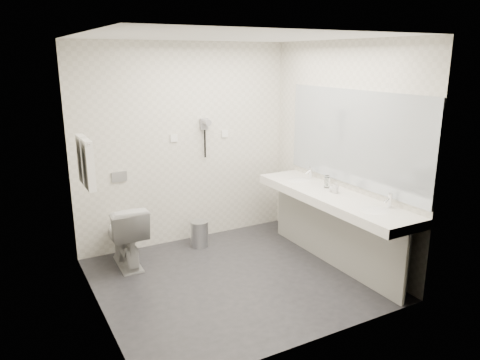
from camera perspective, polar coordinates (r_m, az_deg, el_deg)
floor at (r=5.05m, az=-0.69°, el=-12.20°), size 2.80×2.80×0.00m
ceiling at (r=4.49m, az=-0.79°, el=17.46°), size 2.80×2.80×0.00m
wall_back at (r=5.76m, az=-6.84°, el=4.36°), size 2.80×0.00×2.80m
wall_front at (r=3.56m, az=9.17°, el=-2.55°), size 2.80×0.00×2.80m
wall_left at (r=4.16m, az=-18.01°, el=-0.50°), size 0.00×2.60×2.60m
wall_right at (r=5.39m, az=12.53°, el=3.36°), size 0.00×2.60×2.60m
vanity_counter at (r=5.18m, az=11.39°, el=-2.20°), size 0.55×2.20×0.10m
vanity_panel at (r=5.34m, az=11.36°, el=-6.52°), size 0.03×2.15×0.75m
vanity_post_near at (r=4.69m, az=19.93°, el=-10.33°), size 0.06×0.06×0.75m
vanity_post_far at (r=6.13m, az=5.35°, el=-3.40°), size 0.06×0.06×0.75m
mirror at (r=5.20m, az=13.97°, el=5.09°), size 0.02×2.20×1.05m
basin_near at (r=4.72m, az=16.47°, el=-3.81°), size 0.40×0.31×0.05m
basin_far at (r=5.66m, az=7.21°, el=-0.16°), size 0.40×0.31×0.05m
faucet_near at (r=4.83m, az=18.19°, el=-2.41°), size 0.04×0.04×0.15m
faucet_far at (r=5.75m, az=8.81°, el=0.95°), size 0.04×0.04×0.15m
soap_bottle_a at (r=5.18m, az=11.81°, el=-0.97°), size 0.07×0.07×0.12m
soap_bottle_b at (r=5.23m, az=11.37°, el=-0.98°), size 0.09×0.09×0.09m
glass_left at (r=5.38m, az=10.79°, el=-0.30°), size 0.07×0.07×0.12m
glass_right at (r=5.51m, az=10.78°, el=0.01°), size 0.07×0.07×0.11m
toilet at (r=5.38m, az=-14.07°, el=-6.62°), size 0.43×0.74×0.73m
flush_plate at (r=5.56m, az=-14.82°, el=0.39°), size 0.18×0.02×0.12m
pedal_bin at (r=5.81m, az=-5.08°, el=-6.75°), size 0.24×0.24×0.31m
bin_lid at (r=5.75m, az=-5.12°, el=-5.23°), size 0.22×0.22×0.02m
towel_rail at (r=4.64m, az=-19.04°, el=4.77°), size 0.02×0.62×0.02m
towel_near at (r=4.54m, az=-18.37°, el=1.80°), size 0.07×0.24×0.48m
towel_far at (r=4.81m, az=-19.00°, el=2.46°), size 0.07×0.24×0.48m
dryer_cradle at (r=5.79m, az=-4.50°, el=6.98°), size 0.10×0.04×0.14m
dryer_barrel at (r=5.73m, az=-4.21°, el=7.19°), size 0.08×0.14×0.08m
dryer_cord at (r=5.82m, az=-4.39°, el=4.52°), size 0.02×0.02×0.35m
switch_plate_a at (r=5.68m, az=-8.23°, el=5.18°), size 0.09×0.02×0.09m
switch_plate_b at (r=5.96m, az=-1.90°, el=5.79°), size 0.09×0.02×0.09m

